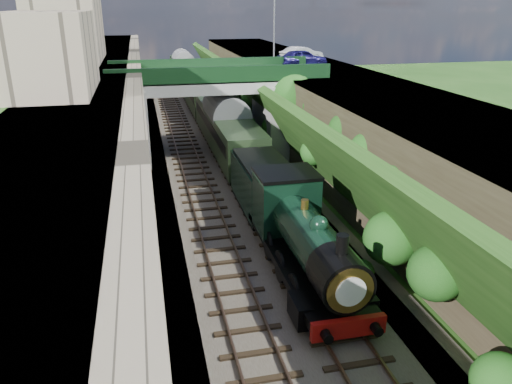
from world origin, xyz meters
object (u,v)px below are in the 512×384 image
tree (294,100)px  car_blue (302,58)px  road_bridge (223,104)px  lamppost (275,25)px  tender (264,188)px  car_silver (301,54)px  locomotive (305,240)px

tree → car_blue: 7.11m
road_bridge → lamppost: (6.10, 7.52, 5.49)m
lamppost → tender: bearing=-106.2°
tree → car_silver: size_ratio=1.56×
car_silver → tender: bearing=134.8°
locomotive → tender: size_ratio=1.70×
road_bridge → lamppost: 11.13m
tender → road_bridge: bearing=91.2°
car_blue → car_silver: car_blue is taller
tree → car_silver: bearing=69.6°
lamppost → locomotive: (-5.84, -27.45, -7.67)m
tender → car_blue: bearing=65.8°
lamppost → locomotive: size_ratio=0.59×
tree → locomotive: bearing=-105.1°
road_bridge → car_silver: size_ratio=3.78×
tree → lamppost: (1.13, 10.03, 4.92)m
road_bridge → tender: road_bridge is taller
road_bridge → locomotive: 20.05m
car_blue → car_silver: (1.18, 3.93, -0.05)m
car_blue → locomotive: car_blue is taller
car_silver → locomotive: size_ratio=0.41×
car_silver → road_bridge: bearing=108.7°
tree → lamppost: lamppost is taller
car_blue → car_silver: 4.11m
lamppost → car_blue: size_ratio=1.37×
tender → lamppost: bearing=73.8°
road_bridge → car_silver: (8.74, 7.61, 2.87)m
tree → car_silver: 11.04m
car_silver → tender: car_silver is taller
tree → locomotive: (-4.71, -17.42, -2.75)m
lamppost → car_blue: (1.46, -3.84, -2.57)m
road_bridge → tree: bearing=-26.8°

